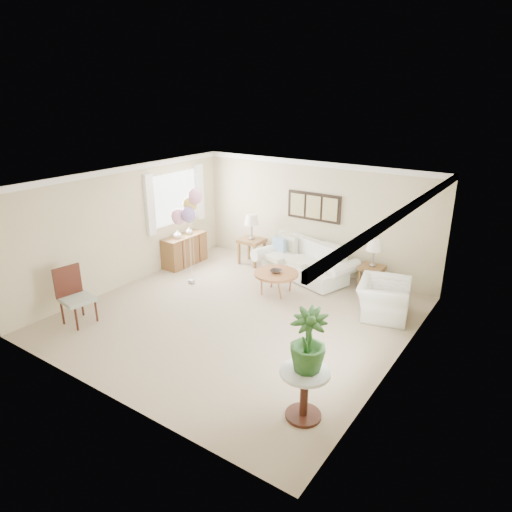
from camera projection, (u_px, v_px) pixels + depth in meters
The scene contains 18 objects.
ground_plane at pixel (239, 316), 8.77m from camera, with size 6.00×6.00×0.00m, color tan.
room_shell at pixel (236, 233), 8.34m from camera, with size 6.04×6.04×2.60m.
wall_art_triptych at pixel (314, 207), 10.53m from camera, with size 1.35×0.06×0.65m.
sofa at pixel (305, 263), 10.52m from camera, with size 2.52×1.45×0.84m.
end_table_left at pixel (252, 243), 11.24m from camera, with size 0.59×0.54×0.64m.
end_table_right at pixel (372, 270), 9.79m from camera, with size 0.50×0.45×0.54m.
lamp_left at pixel (252, 220), 11.04m from camera, with size 0.35×0.35×0.62m.
lamp_right at pixel (374, 246), 9.61m from camera, with size 0.34×0.34×0.60m.
coffee_table at pixel (276, 274), 9.61m from camera, with size 0.94×0.94×0.48m.
decor_bowl at pixel (276, 271), 9.57m from camera, with size 0.24×0.24×0.06m, color #2B211D.
armchair at pixel (383, 299), 8.70m from camera, with size 1.06×0.92×0.69m, color white.
side_table at pixel (305, 382), 5.89m from camera, with size 0.66×0.66×0.72m.
potted_plant at pixel (308, 341), 5.71m from camera, with size 0.47×0.47×0.85m, color #1F501C.
accent_chair at pixel (74, 294), 8.38m from camera, with size 0.60×0.60×1.08m.
credenza at pixel (185, 250), 11.27m from camera, with size 0.46×1.20×0.74m.
vase_white at pixel (177, 234), 10.91m from camera, with size 0.19×0.19×0.20m, color silver.
vase_sage at pixel (189, 231), 11.24m from camera, with size 0.17×0.17×0.17m, color silver.
balloon_cluster at pixel (188, 209), 9.64m from camera, with size 0.66×0.50×2.18m.
Camera 1 is at (4.70, -6.28, 4.10)m, focal length 32.00 mm.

